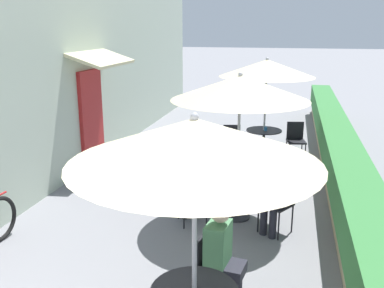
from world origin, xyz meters
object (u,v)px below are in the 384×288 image
object	(u,v)px
patio_table_mid	(237,186)
patio_table_far	(264,138)
cafe_chair_mid_right	(279,199)
seated_patron_near_left	(223,254)
patio_umbrella_mid	(240,88)
patio_umbrella_near	(195,141)
cafe_chair_near_left	(212,267)
cafe_chair_far_right	(231,139)
seated_patron_mid_right	(275,190)
patio_umbrella_far	(267,68)
cafe_chair_far_left	(296,138)
cafe_chair_mid_back	(239,172)
coffee_cup_far	(266,129)
cafe_chair_mid_left	(194,194)
seated_patron_mid_left	(192,181)

from	to	relation	value
patio_table_mid	patio_table_far	size ratio (longest dim) A/B	1.00
cafe_chair_mid_right	seated_patron_near_left	bearing A→B (deg)	107.64
patio_umbrella_mid	patio_table_far	size ratio (longest dim) A/B	2.92
cafe_chair_mid_right	patio_umbrella_near	bearing A→B (deg)	108.45
cafe_chair_near_left	cafe_chair_far_right	distance (m)	5.36
seated_patron_mid_right	patio_table_far	xyz separation A→B (m)	(-0.42, 3.59, -0.16)
patio_umbrella_far	cafe_chair_far_left	bearing A→B (deg)	17.19
patio_table_mid	seated_patron_mid_right	xyz separation A→B (m)	(0.61, -0.42, 0.16)
cafe_chair_mid_back	coffee_cup_far	xyz separation A→B (m)	(0.29, 2.35, 0.25)
seated_patron_near_left	patio_table_far	size ratio (longest dim) A/B	1.56
cafe_chair_mid_left	coffee_cup_far	size ratio (longest dim) A/B	9.67
seated_patron_mid_left	cafe_chair_far_left	bearing A→B (deg)	38.63
cafe_chair_mid_right	cafe_chair_mid_back	world-z (taller)	same
patio_umbrella_far	cafe_chair_far_right	distance (m)	1.75
cafe_chair_mid_right	cafe_chair_mid_back	xyz separation A→B (m)	(-0.73, 1.06, 0.00)
cafe_chair_mid_left	patio_table_far	world-z (taller)	cafe_chair_mid_left
cafe_chair_mid_left	seated_patron_mid_right	distance (m)	1.24
cafe_chair_near_left	seated_patron_mid_left	world-z (taller)	seated_patron_mid_left
cafe_chair_far_right	patio_table_mid	bearing A→B (deg)	-91.37
patio_umbrella_near	patio_table_mid	bearing A→B (deg)	90.33
cafe_chair_mid_back	patio_umbrella_mid	bearing A→B (deg)	5.90
patio_umbrella_near	patio_table_far	world-z (taller)	patio_umbrella_near
patio_umbrella_near	patio_umbrella_mid	world-z (taller)	same
patio_table_far	cafe_chair_far_right	world-z (taller)	cafe_chair_far_right
cafe_chair_near_left	cafe_chair_mid_right	bearing A→B (deg)	171.14
cafe_chair_far_left	coffee_cup_far	bearing A→B (deg)	12.64
coffee_cup_far	seated_patron_near_left	bearing A→B (deg)	-90.79
patio_table_mid	seated_patron_mid_left	bearing A→B (deg)	-154.31
seated_patron_near_left	seated_patron_mid_left	bearing A→B (deg)	-150.26
cafe_chair_mid_right	patio_umbrella_far	xyz separation A→B (m)	(-0.48, 3.50, 1.58)
cafe_chair_near_left	seated_patron_mid_right	size ratio (longest dim) A/B	0.70
cafe_chair_near_left	patio_umbrella_mid	xyz separation A→B (m)	(-0.05, 2.38, 1.58)
seated_patron_near_left	cafe_chair_far_right	bearing A→B (deg)	-164.78
patio_table_mid	patio_umbrella_far	xyz separation A→B (m)	(0.19, 3.17, 1.57)
patio_umbrella_mid	cafe_chair_mid_right	xyz separation A→B (m)	(0.67, -0.32, -1.58)
seated_patron_mid_right	patio_umbrella_near	bearing A→B (deg)	109.19
patio_table_mid	cafe_chair_mid_right	world-z (taller)	cafe_chair_mid_right
seated_patron_mid_right	cafe_chair_far_right	xyz separation A→B (m)	(-1.13, 3.37, -0.17)
seated_patron_mid_right	cafe_chair_far_left	xyz separation A→B (m)	(0.29, 3.81, -0.17)
seated_patron_mid_left	patio_table_far	distance (m)	3.60
patio_umbrella_near	seated_patron_mid_left	world-z (taller)	patio_umbrella_near
patio_umbrella_near	patio_table_far	bearing A→B (deg)	88.40
seated_patron_mid_left	cafe_chair_far_right	world-z (taller)	seated_patron_mid_left
patio_umbrella_near	cafe_chair_near_left	xyz separation A→B (m)	(0.03, 0.74, -1.58)
patio_table_mid	cafe_chair_mid_right	xyz separation A→B (m)	(0.67, -0.32, -0.01)
patio_table_far	seated_patron_mid_left	bearing A→B (deg)	-103.85
patio_umbrella_mid	coffee_cup_far	distance (m)	3.38
patio_umbrella_near	seated_patron_mid_left	distance (m)	3.21
cafe_chair_mid_right	patio_table_far	distance (m)	3.53
patio_table_mid	patio_table_far	xyz separation A→B (m)	(0.19, 3.17, 0.00)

